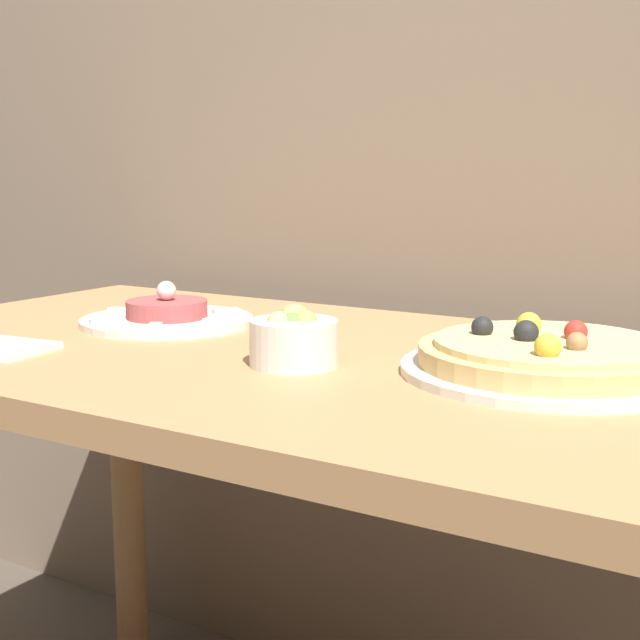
# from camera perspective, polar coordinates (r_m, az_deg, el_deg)

# --- Properties ---
(dining_table) EXTENTS (1.27, 0.68, 0.73)m
(dining_table) POSITION_cam_1_polar(r_m,az_deg,el_deg) (1.12, -1.17, -7.47)
(dining_table) COLOR #AD7F51
(dining_table) RESTS_ON ground_plane
(pizza_plate) EXTENTS (0.32, 0.32, 0.06)m
(pizza_plate) POSITION_cam_1_polar(r_m,az_deg,el_deg) (1.01, 14.42, -2.37)
(pizza_plate) COLOR silver
(pizza_plate) RESTS_ON dining_table
(tartare_plate) EXTENTS (0.25, 0.25, 0.06)m
(tartare_plate) POSITION_cam_1_polar(r_m,az_deg,el_deg) (1.30, -9.76, 0.25)
(tartare_plate) COLOR silver
(tartare_plate) RESTS_ON dining_table
(small_bowl) EXTENTS (0.10, 0.10, 0.07)m
(small_bowl) POSITION_cam_1_polar(r_m,az_deg,el_deg) (1.02, -1.69, -1.24)
(small_bowl) COLOR silver
(small_bowl) RESTS_ON dining_table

